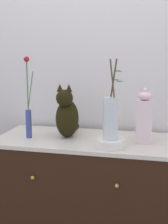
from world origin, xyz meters
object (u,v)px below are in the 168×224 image
bowl_porcelain (110,143)px  vase_glass_clear (111,117)px  cat_sitting (67,115)px  jar_lidded_porcelain (144,118)px  sideboard (84,198)px  vase_slim_green (28,113)px

bowl_porcelain → vase_glass_clear: size_ratio=0.36×
vase_glass_clear → cat_sitting: bearing=151.6°
bowl_porcelain → jar_lidded_porcelain: jar_lidded_porcelain is taller
sideboard → vase_glass_clear: (0.20, -0.16, 0.62)m
sideboard → cat_sitting: cat_sitting is taller
sideboard → jar_lidded_porcelain: (0.39, -0.00, 0.59)m
sideboard → vase_glass_clear: bearing=-39.0°
vase_slim_green → vase_glass_clear: 0.57m
sideboard → bowl_porcelain: 0.53m
vase_slim_green → vase_glass_clear: (0.57, -0.10, 0.02)m
bowl_porcelain → jar_lidded_porcelain: 0.28m
cat_sitting → sideboard: bearing=-5.3°
vase_slim_green → jar_lidded_porcelain: vase_slim_green is taller
jar_lidded_porcelain → bowl_porcelain: bearing=-140.3°
cat_sitting → bowl_porcelain: cat_sitting is taller
vase_glass_clear → vase_slim_green: bearing=170.4°
vase_slim_green → jar_lidded_porcelain: bearing=4.8°
vase_slim_green → bowl_porcelain: 0.59m
bowl_porcelain → jar_lidded_porcelain: (0.19, 0.16, 0.13)m
cat_sitting → vase_slim_green: (-0.24, -0.08, 0.02)m
vase_slim_green → sideboard: bearing=10.4°
sideboard → vase_slim_green: size_ratio=2.17×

